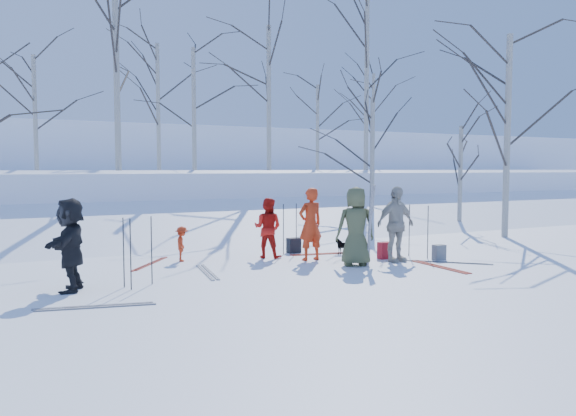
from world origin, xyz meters
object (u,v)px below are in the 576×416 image
skier_cream_east (396,224)px  skier_red_seated (182,244)px  skier_red_north (310,224)px  skier_redor_behind (268,228)px  backpack_red (385,250)px  skier_grey_west (71,245)px  backpack_dark (294,245)px  skier_olive_center (356,226)px  dog (345,246)px  backpack_grey (439,252)px

skier_cream_east → skier_red_seated: bearing=149.6°
skier_red_north → skier_redor_behind: (-0.78, 0.83, -0.13)m
skier_redor_behind → backpack_red: (2.56, -1.48, -0.55)m
skier_grey_west → backpack_dark: 6.36m
skier_red_north → skier_cream_east: bearing=142.9°
skier_cream_east → backpack_red: bearing=81.8°
skier_red_north → skier_red_seated: skier_red_north is taller
skier_redor_behind → backpack_dark: size_ratio=3.82×
skier_red_north → skier_grey_west: skier_red_north is taller
backpack_red → skier_cream_east: bearing=-95.2°
skier_red_north → backpack_dark: size_ratio=4.49×
skier_red_north → backpack_dark: skier_red_north is taller
skier_red_north → skier_grey_west: size_ratio=1.04×
skier_cream_east → backpack_dark: 2.95m
backpack_red → skier_red_seated: bearing=157.8°
skier_cream_east → skier_redor_behind: bearing=139.1°
backpack_red → skier_redor_behind: bearing=150.0°
skier_red_seated → skier_redor_behind: bearing=-83.1°
skier_olive_center → skier_cream_east: skier_olive_center is taller
skier_redor_behind → skier_grey_west: skier_grey_west is taller
skier_red_north → dog: bearing=-165.8°
skier_olive_center → backpack_red: 1.51m
skier_red_seated → skier_olive_center: bearing=-106.6°
backpack_red → backpack_grey: 1.34m
skier_olive_center → backpack_dark: skier_olive_center is taller
skier_red_seated → backpack_dark: skier_red_seated is taller
skier_red_seated → backpack_grey: bearing=-96.4°
skier_cream_east → dog: size_ratio=3.54×
backpack_dark → backpack_grey: bearing=-45.3°
backpack_dark → skier_olive_center: bearing=-81.7°
skier_redor_behind → backpack_grey: skier_redor_behind is taller
backpack_red → backpack_grey: bearing=-35.1°
skier_grey_west → backpack_red: (7.45, 0.41, -0.66)m
skier_olive_center → skier_cream_east: size_ratio=1.01×
skier_red_north → backpack_grey: size_ratio=4.73×
skier_grey_west → backpack_red: size_ratio=4.12×
dog → skier_red_north: bearing=-29.8°
backpack_red → skier_grey_west: bearing=-176.8°
backpack_grey → backpack_red: bearing=144.9°
backpack_dark → skier_red_north: bearing=-99.0°
skier_red_north → backpack_red: bearing=156.1°
skier_cream_east → skier_olive_center: bearing=178.6°
skier_red_seated → backpack_red: skier_red_seated is taller
skier_olive_center → skier_red_seated: size_ratio=2.15×
skier_redor_behind → backpack_dark: skier_redor_behind is taller
skier_redor_behind → backpack_red: skier_redor_behind is taller
skier_cream_east → backpack_grey: 1.38m
skier_grey_west → backpack_grey: 8.57m
skier_grey_west → backpack_red: bearing=112.1°
skier_redor_behind → skier_cream_east: skier_cream_east is taller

